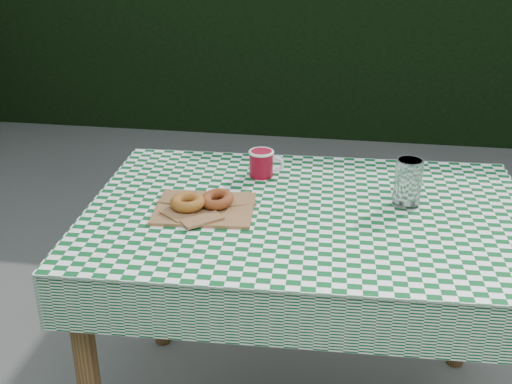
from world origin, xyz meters
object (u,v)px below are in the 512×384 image
at_px(paper_bag, 205,208).
at_px(drinking_glass, 408,183).
at_px(table, 304,324).
at_px(coffee_mug, 261,163).

bearing_deg(paper_bag, drinking_glass, 12.25).
distance_m(paper_bag, drinking_glass, 0.57).
relative_size(table, paper_bag, 4.50).
height_order(table, drinking_glass, drinking_glass).
distance_m(paper_bag, coffee_mug, 0.29).
bearing_deg(coffee_mug, paper_bag, -116.67).
height_order(table, coffee_mug, coffee_mug).
height_order(paper_bag, coffee_mug, coffee_mug).
xyz_separation_m(paper_bag, drinking_glass, (0.55, 0.12, 0.06)).
height_order(paper_bag, drinking_glass, drinking_glass).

